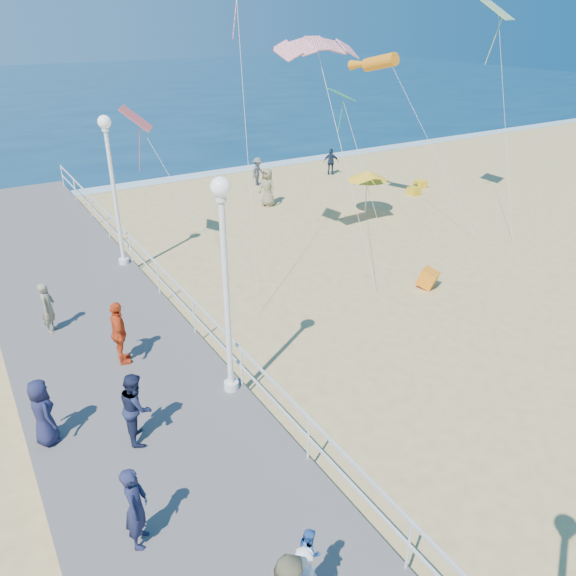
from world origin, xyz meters
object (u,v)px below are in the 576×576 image
toddler_held (309,550)px  beach_chair_left (414,191)px  spectator_4 (42,412)px  lamp_post_far (112,177)px  beach_walker_c (267,187)px  spectator_3 (119,333)px  box_kite (428,280)px  lamp_post_mid (225,268)px  beach_umbrella (367,175)px  spectator_7 (136,407)px  beach_walker_a (258,172)px  beach_walker_b (331,162)px  beach_chair_right (420,184)px  spectator_6 (48,308)px  spectator_0 (136,507)px

toddler_held → beach_chair_left: 24.26m
toddler_held → spectator_4: size_ratio=0.54×
lamp_post_far → beach_walker_c: (8.54, 4.34, -2.72)m
toddler_held → beach_walker_c: (10.01, 19.06, -0.73)m
spectator_3 → box_kite: size_ratio=2.95×
lamp_post_mid → spectator_3: bearing=127.1°
spectator_4 → beach_umbrella: 18.63m
lamp_post_mid → lamp_post_far: 9.00m
spectator_4 → spectator_7: (1.74, -0.91, 0.04)m
toddler_held → beach_walker_a: (11.38, 22.59, -0.89)m
beach_walker_b → beach_chair_right: bearing=154.0°
spectator_3 → spectator_6: spectator_3 is taller
spectator_3 → spectator_6: 2.98m
lamp_post_far → box_kite: (8.75, -6.75, -3.36)m
beach_walker_b → spectator_0: bearing=82.8°
lamp_post_far → beach_walker_a: size_ratio=3.40×
box_kite → beach_umbrella: size_ratio=0.28×
beach_chair_right → toddler_held: bearing=-137.1°
toddler_held → beach_walker_c: bearing=-5.0°
beach_walker_a → beach_chair_right: bearing=-61.4°
toddler_held → spectator_6: size_ratio=0.55×
spectator_3 → box_kite: 10.73m
lamp_post_far → spectator_0: size_ratio=3.25×
spectator_0 → beach_umbrella: 19.95m
spectator_7 → beach_chair_right: 23.41m
beach_walker_b → lamp_post_far: bearing=62.5°
spectator_3 → spectator_7: bearing=178.9°
lamp_post_far → spectator_3: size_ratio=3.01×
spectator_4 → lamp_post_far: bearing=-37.3°
lamp_post_far → beach_chair_right: lamp_post_far is taller
toddler_held → spectator_6: 11.12m
toddler_held → spectator_7: (-1.00, 5.17, -0.45)m
toddler_held → box_kite: (10.22, 7.97, -1.37)m
beach_walker_a → beach_umbrella: size_ratio=0.73×
spectator_3 → beach_chair_right: spectator_3 is taller
beach_walker_b → box_kite: beach_walker_b is taller
toddler_held → spectator_0: toddler_held is taller
spectator_0 → beach_walker_c: spectator_0 is taller
spectator_3 → beach_walker_c: spectator_3 is taller
spectator_3 → beach_walker_b: size_ratio=1.14×
lamp_post_mid → spectator_4: (-4.21, 0.35, -2.48)m
beach_chair_left → beach_chair_right: bearing=33.6°
beach_chair_left → spectator_4: bearing=-152.5°
beach_umbrella → spectator_7: bearing=-144.4°
beach_walker_c → beach_umbrella: size_ratio=0.88×
lamp_post_far → box_kite: lamp_post_far is taller
beach_chair_right → lamp_post_far: bearing=-170.9°
spectator_6 → beach_walker_a: (13.12, 11.62, -0.38)m
spectator_6 → beach_walker_b: size_ratio=0.98×
lamp_post_mid → spectator_7: size_ratio=3.24×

